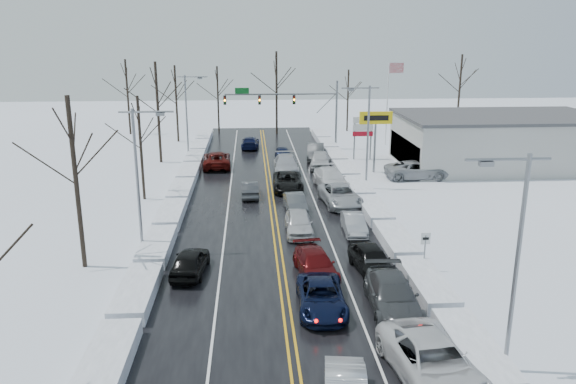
{
  "coord_description": "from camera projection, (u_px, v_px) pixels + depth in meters",
  "views": [
    {
      "loc": [
        -1.63,
        -37.33,
        13.18
      ],
      "look_at": [
        0.93,
        0.47,
        2.5
      ],
      "focal_mm": 35.0,
      "sensor_mm": 36.0,
      "label": 1
    }
  ],
  "objects": [
    {
      "name": "parked_car_1",
      "position": [
        434.0,
        169.0,
        56.73
      ],
      "size": [
        2.55,
        4.98,
        1.38
      ],
      "primitive_type": "imported",
      "rotation": [
        0.0,
        0.0,
        -0.13
      ],
      "color": "#464A4C",
      "rests_on": "ground"
    },
    {
      "name": "road_surface",
      "position": [
        274.0,
        219.0,
        41.45
      ],
      "size": [
        14.0,
        84.0,
        0.01
      ],
      "primitive_type": "cube",
      "color": "black",
      "rests_on": "ground"
    },
    {
      "name": "streetlight_se",
      "position": [
        514.0,
        249.0,
        21.35
      ],
      "size": [
        3.2,
        0.25,
        9.0
      ],
      "color": "slate",
      "rests_on": "ground"
    },
    {
      "name": "oncoming_car_3",
      "position": [
        191.0,
        274.0,
        32.01
      ],
      "size": [
        2.19,
        4.53,
        1.49
      ],
      "primitive_type": "imported",
      "rotation": [
        0.0,
        0.0,
        3.04
      ],
      "color": "black",
      "rests_on": "ground"
    },
    {
      "name": "traffic_signal_mast",
      "position": [
        294.0,
        103.0,
        65.15
      ],
      "size": [
        13.28,
        0.39,
        8.0
      ],
      "color": "slate",
      "rests_on": "ground"
    },
    {
      "name": "streetlight_sw",
      "position": [
        140.0,
        170.0,
        33.71
      ],
      "size": [
        3.2,
        0.25,
        9.0
      ],
      "color": "slate",
      "rests_on": "ground"
    },
    {
      "name": "tree_left_e",
      "position": [
        176.0,
        89.0,
        69.68
      ],
      "size": [
        3.8,
        3.8,
        9.5
      ],
      "color": "#2D231C",
      "rests_on": "ground"
    },
    {
      "name": "queued_car_15",
      "position": [
        330.0,
        188.0,
        49.81
      ],
      "size": [
        3.04,
        6.1,
        1.7
      ],
      "primitive_type": "imported",
      "rotation": [
        0.0,
        0.0,
        0.12
      ],
      "color": "silver",
      "rests_on": "ground"
    },
    {
      "name": "tree_far_b",
      "position": [
        218.0,
        86.0,
        76.8
      ],
      "size": [
        3.6,
        3.6,
        9.0
      ],
      "color": "#2D231C",
      "rests_on": "ground"
    },
    {
      "name": "oncoming_car_0",
      "position": [
        250.0,
        197.0,
        47.19
      ],
      "size": [
        1.48,
        4.04,
        1.32
      ],
      "primitive_type": "imported",
      "rotation": [
        0.0,
        0.0,
        3.16
      ],
      "color": "#393B3E",
      "rests_on": "ground"
    },
    {
      "name": "queued_car_2",
      "position": [
        321.0,
        310.0,
        27.85
      ],
      "size": [
        2.45,
        5.07,
        1.39
      ],
      "primitive_type": "imported",
      "rotation": [
        0.0,
        0.0,
        -0.03
      ],
      "color": "black",
      "rests_on": "ground"
    },
    {
      "name": "queued_car_14",
      "position": [
        340.0,
        205.0,
        44.91
      ],
      "size": [
        3.25,
        6.02,
        1.61
      ],
      "primitive_type": "imported",
      "rotation": [
        0.0,
        0.0,
        0.1
      ],
      "color": "#ACAFB4",
      "rests_on": "ground"
    },
    {
      "name": "tree_left_d",
      "position": [
        157.0,
        93.0,
        57.94
      ],
      "size": [
        4.2,
        4.2,
        10.5
      ],
      "color": "#2D231C",
      "rests_on": "ground"
    },
    {
      "name": "queued_car_4",
      "position": [
        299.0,
        234.0,
        38.44
      ],
      "size": [
        1.91,
        4.58,
        1.55
      ],
      "primitive_type": "imported",
      "rotation": [
        0.0,
        0.0,
        -0.02
      ],
      "color": "silver",
      "rests_on": "ground"
    },
    {
      "name": "oncoming_car_1",
      "position": [
        217.0,
        167.0,
        57.62
      ],
      "size": [
        3.0,
        6.01,
        1.64
      ],
      "primitive_type": "imported",
      "rotation": [
        0.0,
        0.0,
        3.19
      ],
      "color": "#480C09",
      "rests_on": "ground"
    },
    {
      "name": "tree_far_a",
      "position": [
        127.0,
        82.0,
        74.87
      ],
      "size": [
        4.0,
        4.0,
        10.0
      ],
      "color": "#2D231C",
      "rests_on": "ground"
    },
    {
      "name": "oncoming_car_2",
      "position": [
        250.0,
        148.0,
        67.18
      ],
      "size": [
        2.24,
        4.94,
        1.4
      ],
      "primitive_type": "imported",
      "rotation": [
        0.0,
        0.0,
        3.08
      ],
      "color": "black",
      "rests_on": "ground"
    },
    {
      "name": "tree_far_d",
      "position": [
        348.0,
        88.0,
        77.59
      ],
      "size": [
        3.4,
        3.4,
        8.5
      ],
      "color": "#2D231C",
      "rests_on": "ground"
    },
    {
      "name": "snow_bank_left",
      "position": [
        170.0,
        221.0,
        40.96
      ],
      "size": [
        1.8,
        72.0,
        0.78
      ],
      "primitive_type": "cube",
      "color": "white",
      "rests_on": "ground"
    },
    {
      "name": "queued_car_5",
      "position": [
        295.0,
        211.0,
        43.28
      ],
      "size": [
        1.73,
        4.21,
        1.36
      ],
      "primitive_type": "imported",
      "rotation": [
        0.0,
        0.0,
        0.07
      ],
      "color": "#45494B",
      "rests_on": "ground"
    },
    {
      "name": "queued_car_7",
      "position": [
        286.0,
        172.0,
        55.55
      ],
      "size": [
        2.43,
        5.78,
        1.67
      ],
      "primitive_type": "imported",
      "rotation": [
        0.0,
        0.0,
        -0.02
      ],
      "color": "#ADAFB5",
      "rests_on": "ground"
    },
    {
      "name": "queued_car_3",
      "position": [
        315.0,
        276.0,
        31.76
      ],
      "size": [
        2.55,
        5.04,
        1.4
      ],
      "primitive_type": "imported",
      "rotation": [
        0.0,
        0.0,
        0.12
      ],
      "color": "#4D0A0B",
      "rests_on": "ground"
    },
    {
      "name": "queued_car_6",
      "position": [
        288.0,
        190.0,
        49.27
      ],
      "size": [
        2.64,
        5.51,
        1.52
      ],
      "primitive_type": "imported",
      "rotation": [
        0.0,
        0.0,
        -0.02
      ],
      "color": "black",
      "rests_on": "ground"
    },
    {
      "name": "tree_left_c",
      "position": [
        139.0,
        128.0,
        44.92
      ],
      "size": [
        3.4,
        3.4,
        8.5
      ],
      "color": "#2D231C",
      "rests_on": "ground"
    },
    {
      "name": "queued_car_10",
      "position": [
        431.0,
        381.0,
        22.08
      ],
      "size": [
        3.59,
        6.49,
        1.72
      ],
      "primitive_type": "imported",
      "rotation": [
        0.0,
        0.0,
        0.12
      ],
      "color": "silver",
      "rests_on": "ground"
    },
    {
      "name": "tree_far_e",
      "position": [
        461.0,
        77.0,
        78.74
      ],
      "size": [
        4.2,
        4.2,
        10.5
      ],
      "color": "#2D231C",
      "rests_on": "ground"
    },
    {
      "name": "used_vehicles_sign",
      "position": [
        363.0,
        129.0,
        60.44
      ],
      "size": [
        2.2,
        0.22,
        4.65
      ],
      "color": "slate",
      "rests_on": "ground"
    },
    {
      "name": "dealership_building",
      "position": [
        500.0,
        140.0,
        57.66
      ],
      "size": [
        20.4,
        12.4,
        5.3
      ],
      "color": "#B0AFAB",
      "rests_on": "ground"
    },
    {
      "name": "queued_car_8",
      "position": [
        283.0,
        160.0,
        61.08
      ],
      "size": [
        1.62,
        3.99,
        1.36
      ],
      "primitive_type": "imported",
      "rotation": [
        0.0,
        0.0,
        -0.01
      ],
      "color": "black",
      "rests_on": "ground"
    },
    {
      "name": "tree_left_b",
      "position": [
        73.0,
        150.0,
        31.12
      ],
      "size": [
        4.0,
        4.0,
        10.0
      ],
      "color": "#2D231C",
      "rests_on": "ground"
    },
    {
      "name": "tree_far_c",
      "position": [
        276.0,
        77.0,
        75.03
      ],
      "size": [
        4.4,
        4.4,
        11.0
      ],
      "color": "#2D231C",
      "rests_on": "ground"
    },
    {
      "name": "snow_bank_right",
      "position": [
        375.0,
        217.0,
        41.95
      ],
      "size": [
        1.8,
        72.0,
        0.78
      ],
      "primitive_type": "cube",
      "color": "white",
      "rests_on": "ground"
    },
    {
      "name": "ground",
      "position": [
        275.0,
        228.0,
        39.53
      ],
      "size": [
        160.0,
        160.0,
        0.0
      ],
      "primitive_type": "plane",
      "color": "silver",
      "rests_on": "ground"
    },
    {
      "name": "flagpole",
      "position": [
        389.0,
        96.0,
        67.72
      ],
      "size": [
        1.87,
        1.2,
        10.0
      ],
      "color": "silver",
      "rests_on": "ground"
    },
    {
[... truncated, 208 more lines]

